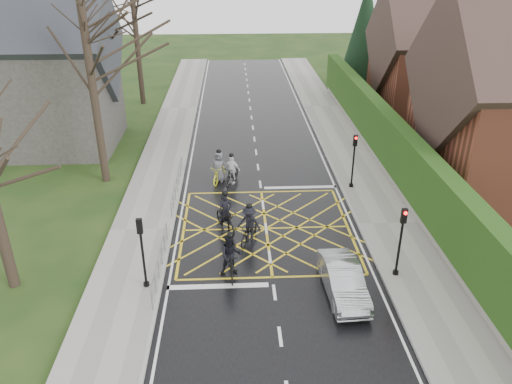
{
  "coord_description": "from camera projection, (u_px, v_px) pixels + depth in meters",
  "views": [
    {
      "loc": [
        -1.5,
        -20.92,
        12.37
      ],
      "look_at": [
        -0.42,
        1.41,
        1.3
      ],
      "focal_mm": 35.0,
      "sensor_mm": 36.0,
      "label": 1
    }
  ],
  "objects": [
    {
      "name": "ground",
      "position": [
        266.0,
        228.0,
        24.28
      ],
      "size": [
        120.0,
        120.0,
        0.0
      ],
      "primitive_type": "plane",
      "color": "black",
      "rests_on": "ground"
    },
    {
      "name": "cyclist_back",
      "position": [
        231.0,
        259.0,
        20.53
      ],
      "size": [
        0.95,
        2.07,
        2.05
      ],
      "rotation": [
        0.0,
        0.0,
        0.06
      ],
      "color": "black",
      "rests_on": "ground"
    },
    {
      "name": "traffic_light_se",
      "position": [
        400.0,
        243.0,
        20.0
      ],
      "size": [
        0.24,
        0.31,
        3.21
      ],
      "rotation": [
        0.0,
        0.0,
        3.14
      ],
      "color": "black",
      "rests_on": "ground"
    },
    {
      "name": "traffic_light_ne",
      "position": [
        353.0,
        162.0,
        27.52
      ],
      "size": [
        0.24,
        0.31,
        3.21
      ],
      "rotation": [
        0.0,
        0.0,
        3.14
      ],
      "color": "black",
      "rests_on": "ground"
    },
    {
      "name": "hedge",
      "position": [
        392.0,
        142.0,
        29.05
      ],
      "size": [
        0.9,
        38.0,
        2.8
      ],
      "primitive_type": "cube",
      "color": "#1D3C10",
      "rests_on": "stone_wall"
    },
    {
      "name": "tree_far",
      "position": [
        134.0,
        17.0,
        40.38
      ],
      "size": [
        8.4,
        8.4,
        10.4
      ],
      "color": "black",
      "rests_on": "ground"
    },
    {
      "name": "cyclist_mid",
      "position": [
        249.0,
        227.0,
        22.98
      ],
      "size": [
        1.39,
        2.1,
        1.93
      ],
      "rotation": [
        0.0,
        0.0,
        -0.39
      ],
      "color": "black",
      "rests_on": "ground"
    },
    {
      "name": "conifer",
      "position": [
        364.0,
        35.0,
        45.8
      ],
      "size": [
        4.6,
        4.6,
        10.0
      ],
      "color": "black",
      "rests_on": "ground"
    },
    {
      "name": "sidewalk_right",
      "position": [
        388.0,
        224.0,
        24.51
      ],
      "size": [
        3.0,
        80.0,
        0.15
      ],
      "primitive_type": "cube",
      "color": "gray",
      "rests_on": "ground"
    },
    {
      "name": "railing_south",
      "position": [
        160.0,
        258.0,
        20.6
      ],
      "size": [
        0.05,
        5.04,
        1.03
      ],
      "color": "slate",
      "rests_on": "ground"
    },
    {
      "name": "railing_north",
      "position": [
        177.0,
        181.0,
        27.31
      ],
      "size": [
        0.05,
        6.04,
        1.03
      ],
      "color": "slate",
      "rests_on": "ground"
    },
    {
      "name": "cyclist_rear",
      "position": [
        226.0,
        217.0,
        23.92
      ],
      "size": [
        1.52,
        2.24,
        2.06
      ],
      "rotation": [
        0.0,
        0.0,
        0.41
      ],
      "color": "black",
      "rests_on": "ground"
    },
    {
      "name": "house_far",
      "position": [
        439.0,
        59.0,
        39.09
      ],
      "size": [
        9.8,
        8.8,
        10.3
      ],
      "color": "brown",
      "rests_on": "ground"
    },
    {
      "name": "cyclist_lead",
      "position": [
        219.0,
        171.0,
        28.84
      ],
      "size": [
        1.25,
        2.16,
        1.98
      ],
      "rotation": [
        0.0,
        0.0,
        -0.28
      ],
      "color": "#BDC217",
      "rests_on": "ground"
    },
    {
      "name": "traffic_light_sw",
      "position": [
        143.0,
        254.0,
        19.3
      ],
      "size": [
        0.24,
        0.31,
        3.21
      ],
      "color": "black",
      "rests_on": "ground"
    },
    {
      "name": "church",
      "position": [
        46.0,
        74.0,
        32.25
      ],
      "size": [
        8.8,
        7.8,
        11.0
      ],
      "color": "#2D2B28",
      "rests_on": "ground"
    },
    {
      "name": "car",
      "position": [
        343.0,
        280.0,
        19.47
      ],
      "size": [
        1.52,
        3.91,
        1.27
      ],
      "primitive_type": "imported",
      "rotation": [
        0.0,
        0.0,
        0.05
      ],
      "color": "#A5A7AC",
      "rests_on": "ground"
    },
    {
      "name": "stone_wall",
      "position": [
        389.0,
        169.0,
        29.83
      ],
      "size": [
        0.5,
        38.0,
        0.7
      ],
      "primitive_type": "cube",
      "color": "slate",
      "rests_on": "ground"
    },
    {
      "name": "cyclist_front",
      "position": [
        232.0,
        173.0,
        28.59
      ],
      "size": [
        1.19,
        1.91,
        1.86
      ],
      "rotation": [
        0.0,
        0.0,
        -0.39
      ],
      "color": "black",
      "rests_on": "ground"
    },
    {
      "name": "sidewalk_left",
      "position": [
        142.0,
        230.0,
        23.99
      ],
      "size": [
        3.0,
        80.0,
        0.15
      ],
      "primitive_type": "cube",
      "color": "gray",
      "rests_on": "ground"
    },
    {
      "name": "tree_mid",
      "position": [
        100.0,
        9.0,
        32.55
      ],
      "size": [
        10.08,
        10.08,
        12.48
      ],
      "color": "black",
      "rests_on": "ground"
    },
    {
      "name": "road",
      "position": [
        266.0,
        228.0,
        24.28
      ],
      "size": [
        9.0,
        80.0,
        0.01
      ],
      "primitive_type": "cube",
      "color": "black",
      "rests_on": "ground"
    },
    {
      "name": "tree_near",
      "position": [
        86.0,
        42.0,
        25.75
      ],
      "size": [
        9.24,
        9.24,
        11.44
      ],
      "color": "black",
      "rests_on": "ground"
    }
  ]
}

